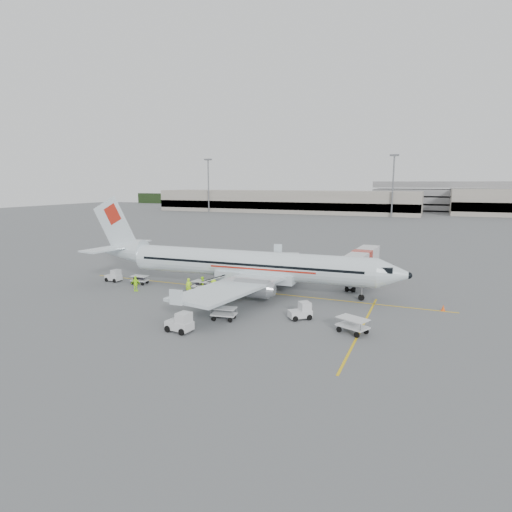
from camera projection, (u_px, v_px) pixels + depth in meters
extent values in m
plane|color=#56595B|center=(249.00, 291.00, 49.34)|extent=(360.00, 360.00, 0.00)
cube|color=yellow|center=(249.00, 291.00, 49.34)|extent=(44.00, 0.20, 0.01)
cube|color=yellow|center=(362.00, 328.00, 36.77)|extent=(0.20, 20.00, 0.01)
cone|color=#FE5312|center=(443.00, 308.00, 41.72)|extent=(0.39, 0.39, 0.63)
cone|color=#FE5312|center=(284.00, 265.00, 63.25)|extent=(0.35, 0.35, 0.57)
cone|color=#FE5312|center=(168.00, 322.00, 37.40)|extent=(0.36, 0.36, 0.58)
imported|color=#AAEA18|center=(189.00, 287.00, 47.54)|extent=(0.79, 0.64, 1.89)
imported|color=#AAEA18|center=(202.00, 284.00, 49.15)|extent=(1.01, 1.06, 1.72)
imported|color=#AAEA18|center=(214.00, 288.00, 46.98)|extent=(1.28, 1.40, 1.88)
imported|color=#AAEA18|center=(136.00, 284.00, 49.06)|extent=(1.13, 0.65, 1.82)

